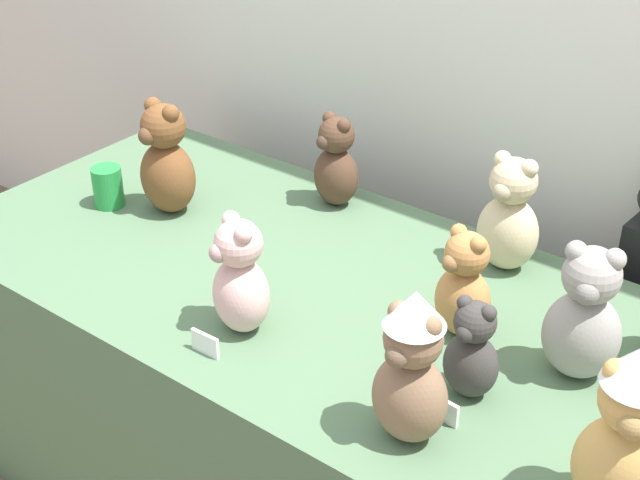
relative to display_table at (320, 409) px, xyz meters
The scene contains 13 objects.
display_table is the anchor object (origin of this frame).
teddy_bear_mocha 0.75m from the display_table, 34.70° to the right, with size 0.15×0.13×0.32m.
teddy_bear_caramel 0.61m from the display_table, ahead, with size 0.16×0.14×0.25m.
teddy_bear_blush 0.56m from the display_table, 97.34° to the right, with size 0.17×0.16×0.27m.
teddy_bear_honey 1.00m from the display_table, 16.74° to the right, with size 0.19×0.17×0.34m.
teddy_bear_ash 0.80m from the display_table, ahead, with size 0.18×0.16×0.30m.
teddy_bear_cocoa 0.64m from the display_table, 121.56° to the left, with size 0.15×0.14×0.25m.
teddy_bear_chestnut 0.75m from the display_table, behind, with size 0.17×0.15×0.31m.
teddy_bear_charcoal 0.68m from the display_table, 15.35° to the right, with size 0.11×0.10×0.22m.
teddy_bear_sand 0.68m from the display_table, 47.90° to the left, with size 0.16×0.14×0.29m.
party_cup_green 0.81m from the display_table, behind, with size 0.08×0.08×0.11m, color #238C3D.
name_card_front_left 0.53m from the display_table, 94.90° to the right, with size 0.07×0.01×0.05m, color white.
name_card_front_middle 0.65m from the display_table, 25.99° to the right, with size 0.07×0.01×0.05m, color white.
Camera 1 is at (1.08, -1.15, 1.93)m, focal length 51.21 mm.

